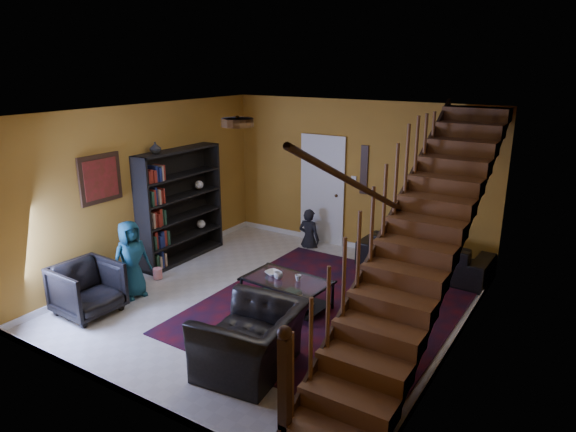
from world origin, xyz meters
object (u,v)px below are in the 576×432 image
object	(u,v)px
armchair_left	(87,289)
armchair_right	(251,340)
coffee_table	(287,292)
bookshelf	(181,207)
sofa	(424,254)

from	to	relation	value
armchair_left	armchair_right	distance (m)	2.79
armchair_right	coffee_table	distance (m)	1.60
armchair_right	coffee_table	bearing A→B (deg)	-169.62
bookshelf	armchair_left	world-z (taller)	bookshelf
sofa	coffee_table	size ratio (longest dim) A/B	1.73
bookshelf	armchair_left	distance (m)	2.41
sofa	coffee_table	distance (m)	2.69
bookshelf	armchair_right	world-z (taller)	bookshelf
sofa	bookshelf	bearing A→B (deg)	25.58
sofa	coffee_table	xyz separation A→B (m)	(-1.24, -2.39, -0.05)
bookshelf	sofa	world-z (taller)	bookshelf
sofa	armchair_right	world-z (taller)	armchair_right
bookshelf	armchair_right	bearing A→B (deg)	-35.17
sofa	armchair_left	distance (m)	5.35
bookshelf	coffee_table	size ratio (longest dim) A/B	1.59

